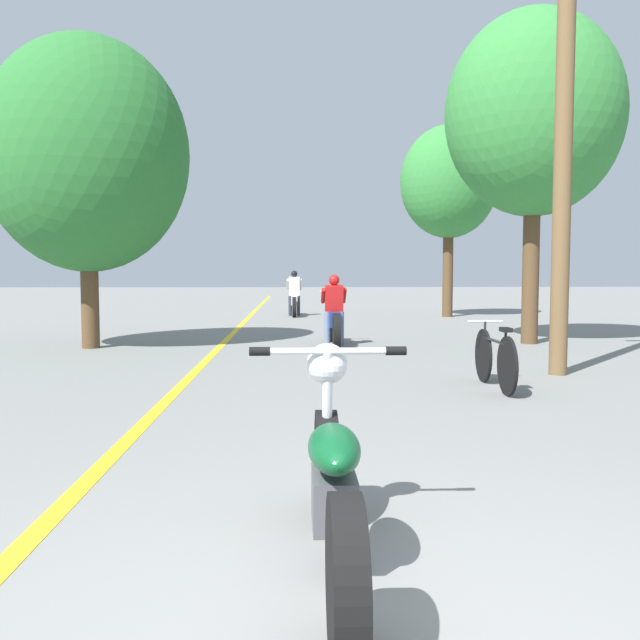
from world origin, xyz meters
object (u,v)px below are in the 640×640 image
utility_pole (564,101)px  roadside_tree_left (86,155)px  roadside_tree_right_near (534,115)px  roadside_tree_right_far (449,183)px  motorcycle_rider_far (294,299)px  motorcycle_foreground (333,481)px  bicycle_parked (495,358)px  motorcycle_rider_lead (334,319)px

utility_pole → roadside_tree_left: 8.14m
roadside_tree_right_near → roadside_tree_right_far: roadside_tree_right_near is taller
roadside_tree_right_near → motorcycle_rider_far: (-4.59, 8.57, -3.87)m
roadside_tree_left → motorcycle_rider_far: 10.22m
motorcycle_foreground → motorcycle_rider_far: bearing=90.5°
utility_pole → roadside_tree_left: bearing=154.4°
bicycle_parked → motorcycle_foreground: bearing=-114.6°
roadside_tree_left → bicycle_parked: roadside_tree_left is taller
roadside_tree_right_near → motorcycle_foreground: 11.56m
roadside_tree_left → motorcycle_rider_lead: bearing=3.1°
roadside_tree_right_far → utility_pole: bearing=-95.7°
motorcycle_rider_lead → bicycle_parked: bearing=-71.1°
roadside_tree_left → motorcycle_rider_lead: size_ratio=2.58×
utility_pole → motorcycle_rider_far: size_ratio=3.38×
roadside_tree_right_near → motorcycle_rider_lead: bearing=-176.8°
motorcycle_rider_lead → bicycle_parked: (1.65, -4.82, -0.15)m
roadside_tree_right_near → motorcycle_foreground: roadside_tree_right_near is taller
roadside_tree_right_far → motorcycle_rider_far: roadside_tree_right_far is taller
motorcycle_rider_lead → roadside_tree_right_near: bearing=3.2°
motorcycle_rider_far → utility_pole: bearing=-74.0°
utility_pole → motorcycle_rider_far: bearing=106.0°
utility_pole → motorcycle_foreground: utility_pole is taller
motorcycle_rider_lead → motorcycle_rider_far: size_ratio=1.03×
roadside_tree_right_far → bicycle_parked: size_ratio=3.59×
motorcycle_foreground → bicycle_parked: size_ratio=1.25×
motorcycle_foreground → roadside_tree_right_near: bearing=65.9°
utility_pole → roadside_tree_left: size_ratio=1.27×
roadside_tree_right_near → motorcycle_foreground: size_ratio=3.09×
motorcycle_foreground → motorcycle_rider_lead: bearing=86.6°
motorcycle_rider_far → roadside_tree_right_far: bearing=-7.9°
motorcycle_foreground → utility_pole: bearing=60.0°
roadside_tree_right_far → roadside_tree_left: roadside_tree_right_far is taller
roadside_tree_right_near → bicycle_parked: size_ratio=3.88×
utility_pole → bicycle_parked: 3.67m
roadside_tree_left → motorcycle_foreground: size_ratio=2.73×
roadside_tree_right_far → motorcycle_rider_lead: bearing=-116.4°
utility_pole → motorcycle_rider_lead: utility_pole is taller
roadside_tree_right_near → motorcycle_foreground: (-4.43, -9.92, -3.98)m
roadside_tree_right_near → bicycle_parked: roadside_tree_right_near is taller
utility_pole → roadside_tree_right_far: size_ratio=1.21×
motorcycle_rider_far → bicycle_parked: (2.39, -13.60, -0.17)m
roadside_tree_right_far → motorcycle_rider_lead: roadside_tree_right_far is taller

